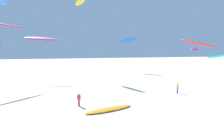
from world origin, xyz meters
TOP-DOWN VIEW (x-y plane):
  - flying_kite_0 at (-10.41, 45.94)m, footprint 8.16×5.35m
  - flying_kite_2 at (-1.05, 49.87)m, footprint 5.07×13.06m
  - flying_kite_3 at (-16.53, 39.20)m, footprint 6.96×12.64m
  - flying_kite_6 at (22.68, 35.32)m, footprint 6.44×7.50m
  - flying_kite_7 at (14.44, 24.63)m, footprint 3.22×7.56m
  - flying_kite_8 at (21.30, 26.81)m, footprint 7.45×4.98m
  - flying_kite_9 at (14.96, 57.73)m, footprint 4.68×10.58m
  - grounded_kite_2 at (-1.61, 19.47)m, footprint 6.50×3.24m
  - person_foreground_walker at (-4.86, 22.17)m, footprint 0.48×0.30m
  - person_mid_field at (11.42, 24.98)m, footprint 0.22×0.51m

SIDE VIEW (x-z plane):
  - grounded_kite_2 at x=-1.61m, z-range 0.00..0.25m
  - person_mid_field at x=11.42m, z-range 0.08..1.77m
  - person_foreground_walker at x=-4.86m, z-range 0.09..1.78m
  - flying_kite_8 at x=21.30m, z-range 2.70..9.46m
  - flying_kite_6 at x=22.68m, z-range 3.33..11.29m
  - flying_kite_7 at x=14.44m, z-range 3.60..12.85m
  - flying_kite_0 at x=-10.41m, z-range 4.46..14.74m
  - flying_kite_9 at x=14.96m, z-range 4.34..15.56m
  - flying_kite_3 at x=-16.53m, z-range 5.53..17.96m
  - flying_kite_2 at x=-1.05m, z-range 9.24..29.93m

